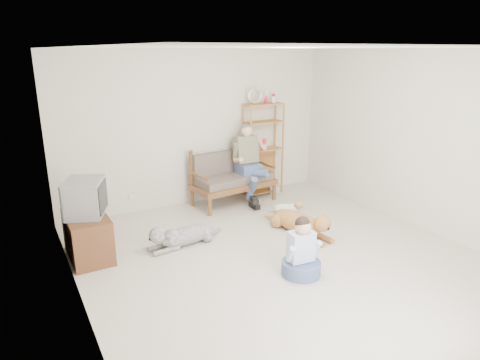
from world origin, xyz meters
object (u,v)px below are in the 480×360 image
tv_stand (87,236)px  etagere (263,148)px  loveseat (232,176)px  golden_retriever (301,223)px

tv_stand → etagere: bearing=17.4°
loveseat → tv_stand: 2.91m
tv_stand → golden_retriever: size_ratio=0.65×
loveseat → etagere: bearing=5.2°
loveseat → etagere: etagere is taller
etagere → golden_retriever: (-0.52, -1.93, -0.72)m
golden_retriever → tv_stand: bearing=157.6°
loveseat → tv_stand: size_ratio=1.72×
etagere → golden_retriever: size_ratio=1.46×
loveseat → tv_stand: loveseat is taller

